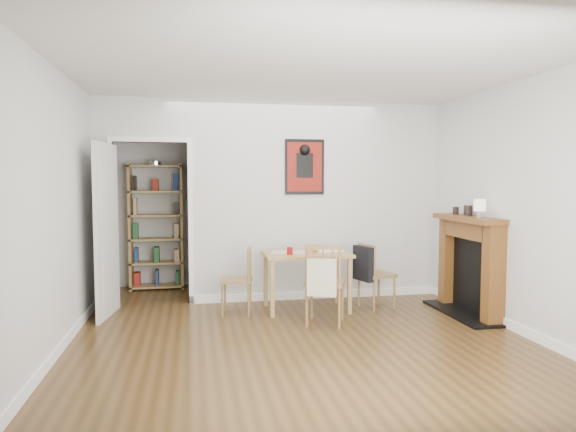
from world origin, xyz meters
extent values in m
plane|color=#52371A|center=(0.00, 0.00, 0.00)|extent=(5.20, 5.20, 0.00)
plane|color=beige|center=(0.00, 2.60, 1.30)|extent=(4.50, 0.00, 4.50)
plane|color=beige|center=(0.00, -2.60, 1.30)|extent=(4.50, 0.00, 4.50)
plane|color=beige|center=(-2.25, 0.00, 1.30)|extent=(0.00, 5.20, 5.20)
plane|color=beige|center=(2.25, 0.00, 1.30)|extent=(0.00, 5.20, 5.20)
plane|color=silver|center=(0.00, 0.00, 2.60)|extent=(5.20, 5.20, 0.00)
cube|color=beige|center=(0.57, 1.40, 1.30)|extent=(3.35, 0.10, 2.60)
cube|color=beige|center=(-2.12, 1.40, 1.30)|extent=(0.25, 0.10, 2.60)
cube|color=beige|center=(-1.55, 1.40, 2.33)|extent=(0.90, 0.10, 0.55)
cube|color=white|center=(-2.03, 1.40, 1.02)|extent=(0.06, 0.14, 2.05)
cube|color=white|center=(-1.07, 1.40, 1.02)|extent=(0.06, 0.14, 2.05)
cube|color=white|center=(0.57, 1.34, 0.05)|extent=(3.35, 0.02, 0.10)
cube|color=white|center=(-2.24, -0.60, 0.05)|extent=(0.02, 4.00, 0.10)
cube|color=white|center=(2.24, -0.60, 0.05)|extent=(0.02, 4.00, 0.10)
cube|color=silver|center=(-2.02, 0.93, 1.00)|extent=(0.15, 0.80, 2.00)
cube|color=black|center=(0.40, 1.33, 1.75)|extent=(0.52, 0.02, 0.72)
cube|color=maroon|center=(0.40, 1.32, 1.75)|extent=(0.46, 0.00, 0.64)
cube|color=#AA8F4F|center=(0.30, 0.77, 0.69)|extent=(1.03, 0.66, 0.04)
cube|color=#AA8F4F|center=(-0.16, 0.50, 0.33)|extent=(0.05, 0.05, 0.67)
cube|color=#AA8F4F|center=(0.76, 0.50, 0.33)|extent=(0.05, 0.05, 0.67)
cube|color=#AA8F4F|center=(-0.16, 1.05, 0.33)|extent=(0.05, 0.05, 0.67)
cube|color=#AA8F4F|center=(0.76, 1.05, 0.33)|extent=(0.05, 0.05, 0.67)
cube|color=black|center=(0.99, 0.68, 0.57)|extent=(0.19, 0.34, 0.42)
cube|color=#BFB99E|center=(0.29, -0.07, 0.56)|extent=(0.32, 0.21, 0.39)
cube|color=#AA8F4F|center=(-1.93, 2.40, 0.91)|extent=(0.04, 0.31, 1.82)
cube|color=#AA8F4F|center=(-1.20, 2.40, 0.91)|extent=(0.04, 0.31, 1.82)
cube|color=#AA8F4F|center=(-1.57, 2.40, 0.04)|extent=(0.76, 0.31, 0.03)
cube|color=#AA8F4F|center=(-1.57, 2.40, 0.73)|extent=(0.76, 0.31, 0.03)
cube|color=#AA8F4F|center=(-1.57, 2.40, 1.78)|extent=(0.76, 0.31, 0.03)
cube|color=maroon|center=(-1.57, 2.40, 0.91)|extent=(0.67, 0.25, 0.25)
cube|color=brown|center=(2.15, -0.24, 0.55)|extent=(0.20, 0.16, 1.10)
cube|color=brown|center=(2.15, 0.74, 0.55)|extent=(0.20, 0.16, 1.10)
cube|color=brown|center=(2.12, 0.25, 1.13)|extent=(0.30, 1.21, 0.06)
cube|color=brown|center=(2.15, 0.25, 1.00)|extent=(0.20, 0.85, 0.20)
cube|color=black|center=(2.21, 0.25, 0.45)|extent=(0.08, 0.81, 0.88)
cube|color=black|center=(2.09, 0.25, 0.01)|extent=(0.45, 1.25, 0.03)
cylinder|color=maroon|center=(0.07, 0.64, 0.75)|extent=(0.07, 0.07, 0.09)
sphere|color=orange|center=(0.42, 0.83, 0.75)|extent=(0.09, 0.09, 0.09)
cube|color=beige|center=(0.10, 0.83, 0.71)|extent=(0.48, 0.40, 0.00)
cube|color=white|center=(0.60, 0.85, 0.71)|extent=(0.34, 0.27, 0.02)
cylinder|color=silver|center=(2.09, -0.04, 1.20)|extent=(0.07, 0.07, 0.08)
cylinder|color=beige|center=(2.09, -0.04, 1.30)|extent=(0.13, 0.13, 0.13)
cylinder|color=black|center=(2.17, 0.34, 1.22)|extent=(0.10, 0.10, 0.12)
cylinder|color=black|center=(2.14, 0.58, 1.21)|extent=(0.07, 0.07, 0.09)
camera|label=1|loc=(-1.03, -5.23, 1.58)|focal=32.00mm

